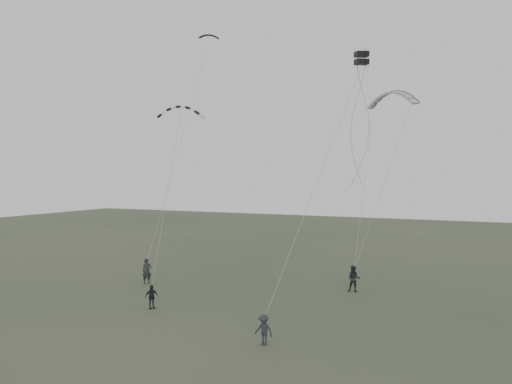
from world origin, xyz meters
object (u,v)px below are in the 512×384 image
at_px(flyer_right, 354,279).
at_px(flyer_far, 264,330).
at_px(kite_striped, 181,107).
at_px(kite_pale_large, 392,92).
at_px(flyer_left, 147,271).
at_px(kite_box, 361,58).
at_px(kite_dark_small, 209,35).
at_px(flyer_center, 151,297).

distance_m(flyer_right, flyer_far, 12.72).
bearing_deg(flyer_right, kite_striped, -169.19).
relative_size(kite_pale_large, kite_striped, 1.23).
bearing_deg(flyer_right, flyer_left, -171.96).
height_order(flyer_right, kite_box, kite_box).
bearing_deg(kite_dark_small, kite_striped, -115.43).
bearing_deg(kite_striped, flyer_center, -106.35).
xyz_separation_m(kite_pale_large, kite_box, (0.23, -11.49, 0.24)).
bearing_deg(kite_pale_large, flyer_far, -78.41).
bearing_deg(kite_striped, kite_dark_small, 67.39).
bearing_deg(flyer_center, kite_pale_large, -7.82).
bearing_deg(kite_striped, flyer_far, -71.92).
bearing_deg(kite_dark_small, flyer_center, -112.25).
height_order(flyer_right, flyer_center, flyer_right).
bearing_deg(flyer_right, kite_pale_large, 68.66).
bearing_deg(flyer_far, kite_pale_large, 89.50).
bearing_deg(kite_striped, flyer_right, -14.12).
bearing_deg(flyer_right, flyer_center, -143.93).
height_order(flyer_left, kite_box, kite_box).
bearing_deg(flyer_center, flyer_right, -17.53).
distance_m(flyer_far, kite_striped, 18.56).
xyz_separation_m(flyer_right, flyer_far, (-1.28, -12.66, -0.19)).
bearing_deg(kite_box, kite_striped, 139.81).
bearing_deg(flyer_far, flyer_center, 169.10).
bearing_deg(kite_striped, kite_pale_large, 4.06).
height_order(flyer_far, kite_pale_large, kite_pale_large).
height_order(kite_dark_small, kite_box, kite_dark_small).
height_order(kite_dark_small, kite_pale_large, kite_dark_small).
bearing_deg(flyer_far, kite_dark_small, 136.38).
bearing_deg(flyer_left, kite_box, -53.74).
bearing_deg(flyer_left, kite_dark_small, 22.61).
bearing_deg(flyer_center, kite_box, -42.20).
bearing_deg(kite_dark_small, flyer_far, -86.49).
bearing_deg(flyer_right, flyer_far, -102.88).
height_order(kite_dark_small, kite_striped, kite_dark_small).
height_order(flyer_left, flyer_right, flyer_left).
bearing_deg(flyer_center, kite_dark_small, 41.90).
bearing_deg(flyer_right, kite_dark_small, 164.53).
distance_m(flyer_far, kite_pale_large, 23.41).
bearing_deg(flyer_left, flyer_center, -98.77).
relative_size(flyer_left, flyer_center, 1.30).
bearing_deg(kite_dark_small, kite_pale_large, -19.16).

